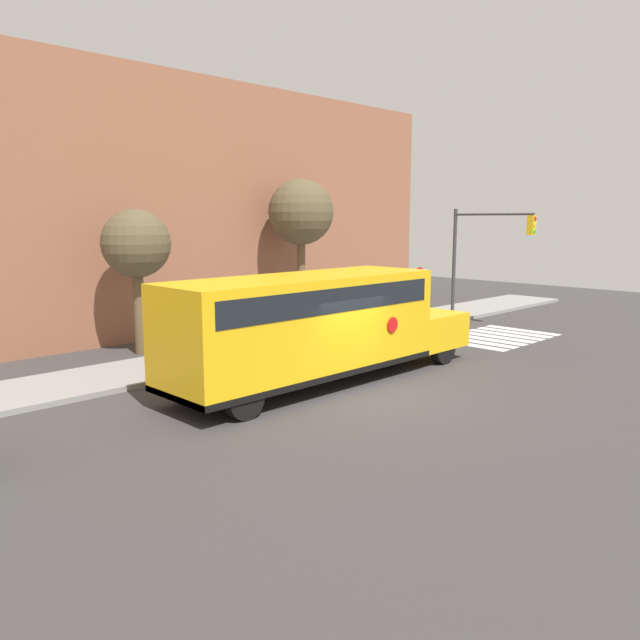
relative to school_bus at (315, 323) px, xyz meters
The scene contains 9 objects.
ground_plane 2.64m from the school_bus, 84.66° to the right, with size 60.00×60.00×0.00m, color #3A3838.
sidewalk_strip 4.84m from the school_bus, 87.67° to the left, with size 44.00×3.00×0.15m.
building_backdrop 11.52m from the school_bus, 89.04° to the left, with size 32.00×4.00×10.15m.
crosswalk_stripes 10.19m from the school_bus, ahead, with size 4.70×3.20×0.01m.
school_bus is the anchor object (origin of this frame).
stop_sign 10.31m from the school_bus, 20.28° to the left, with size 0.70×0.10×2.58m.
traffic_light 12.75m from the school_bus, 10.61° to the left, with size 0.28×3.87×5.04m.
tree_near_sidewalk 7.52m from the school_bus, 101.42° to the left, with size 2.31×2.31×4.93m.
tree_far_sidewalk 10.16m from the school_bus, 49.10° to the left, with size 2.76×2.76×6.26m.
Camera 1 is at (-12.08, -10.17, 4.58)m, focal length 35.00 mm.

